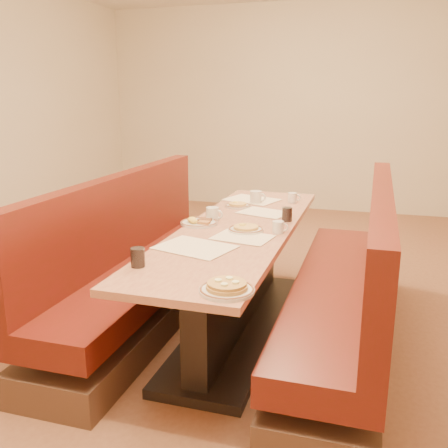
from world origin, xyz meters
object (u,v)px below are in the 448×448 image
(booth_left, at_px, (140,271))
(pancake_plate, at_px, (227,288))
(coffee_mug_a, at_px, (279,227))
(soda_tumbler_mid, at_px, (287,214))
(coffee_mug_b, at_px, (213,214))
(coffee_mug_c, at_px, (293,198))
(soda_tumbler_near, at_px, (138,257))
(eggs_plate, at_px, (198,222))
(coffee_mug_d, at_px, (256,197))
(diner_table, at_px, (238,280))
(booth_right, at_px, (348,294))

(booth_left, height_order, pancake_plate, booth_left)
(coffee_mug_a, distance_m, soda_tumbler_mid, 0.32)
(coffee_mug_b, height_order, coffee_mug_c, coffee_mug_b)
(coffee_mug_c, height_order, soda_tumbler_mid, soda_tumbler_mid)
(coffee_mug_b, bearing_deg, soda_tumbler_mid, 22.50)
(soda_tumbler_near, bearing_deg, pancake_plate, -19.95)
(pancake_plate, relative_size, coffee_mug_c, 2.38)
(pancake_plate, xyz_separation_m, eggs_plate, (-0.52, 1.08, -0.00))
(booth_left, relative_size, coffee_mug_d, 19.10)
(coffee_mug_d, bearing_deg, soda_tumbler_mid, -53.44)
(soda_tumbler_mid, bearing_deg, coffee_mug_d, 123.66)
(booth_left, distance_m, coffee_mug_d, 1.10)
(soda_tumbler_mid, bearing_deg, coffee_mug_c, 95.64)
(booth_left, xyz_separation_m, coffee_mug_d, (0.67, 0.75, 0.44))
(coffee_mug_d, bearing_deg, pancake_plate, -77.70)
(eggs_plate, bearing_deg, coffee_mug_c, 60.70)
(soda_tumbler_mid, bearing_deg, coffee_mug_b, -164.30)
(coffee_mug_a, relative_size, coffee_mug_c, 0.98)
(coffee_mug_b, distance_m, coffee_mug_c, 0.87)
(diner_table, bearing_deg, booth_right, 0.00)
(soda_tumbler_mid, bearing_deg, pancake_plate, -91.34)
(coffee_mug_c, distance_m, soda_tumbler_near, 1.84)
(diner_table, xyz_separation_m, eggs_plate, (-0.27, -0.02, 0.39))
(soda_tumbler_mid, bearing_deg, booth_left, -166.47)
(coffee_mug_d, bearing_deg, booth_right, -40.65)
(booth_right, bearing_deg, eggs_plate, -178.99)
(diner_table, bearing_deg, soda_tumbler_near, -107.14)
(diner_table, bearing_deg, eggs_plate, -176.28)
(coffee_mug_a, xyz_separation_m, coffee_mug_b, (-0.50, 0.18, 0.01))
(booth_left, bearing_deg, coffee_mug_d, 48.09)
(coffee_mug_d, height_order, soda_tumbler_near, same)
(booth_left, xyz_separation_m, booth_right, (1.46, 0.00, 0.00))
(eggs_plate, xyz_separation_m, coffee_mug_a, (0.56, -0.06, 0.02))
(pancake_plate, relative_size, coffee_mug_d, 1.89)
(eggs_plate, bearing_deg, coffee_mug_b, 63.26)
(pancake_plate, relative_size, eggs_plate, 0.99)
(soda_tumbler_near, height_order, soda_tumbler_mid, soda_tumbler_near)
(eggs_plate, bearing_deg, booth_left, 177.77)
(booth_left, height_order, coffee_mug_d, booth_left)
(diner_table, bearing_deg, booth_left, 180.00)
(diner_table, xyz_separation_m, soda_tumbler_mid, (0.28, 0.24, 0.42))
(coffee_mug_d, bearing_deg, diner_table, -82.68)
(diner_table, bearing_deg, pancake_plate, -77.27)
(coffee_mug_d, bearing_deg, booth_left, -129.02)
(coffee_mug_c, bearing_deg, coffee_mug_b, -127.96)
(pancake_plate, bearing_deg, diner_table, 102.73)
(coffee_mug_c, bearing_deg, soda_tumbler_mid, -92.63)
(booth_left, distance_m, soda_tumbler_mid, 1.13)
(coffee_mug_d, bearing_deg, soda_tumbler_near, -94.72)
(pancake_plate, bearing_deg, booth_right, 66.26)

